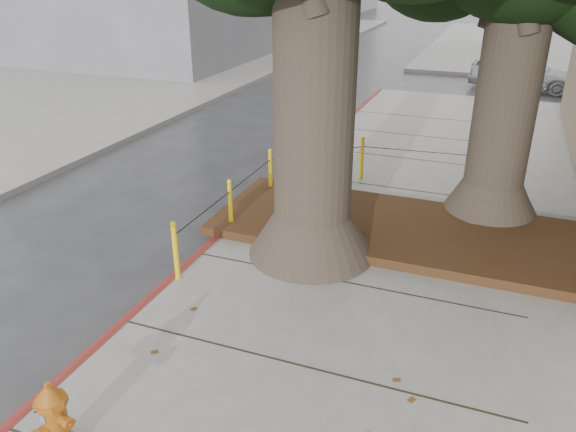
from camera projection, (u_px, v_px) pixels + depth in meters
name	position (u px, v px, depth m)	size (l,w,h in m)	color
ground	(263.00, 366.00, 6.84)	(140.00, 140.00, 0.00)	#28282B
sidewalk_opposite	(13.00, 96.00, 19.87)	(14.00, 60.00, 0.15)	slate
curb_red	(214.00, 244.00, 9.58)	(0.14, 26.00, 0.16)	maroon
planter_bed	(399.00, 229.00, 9.75)	(6.40, 2.60, 0.16)	black
bollard_ring	(312.00, 183.00, 10.55)	(3.79, 5.39, 0.95)	yellow
fire_hydrant	(54.00, 418.00, 5.33)	(0.44, 0.41, 0.82)	#B25A12
car_silver	(524.00, 72.00, 20.85)	(1.55, 3.85, 1.31)	#B8B9BE
car_dark	(195.00, 55.00, 25.13)	(1.58, 3.89, 1.13)	black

